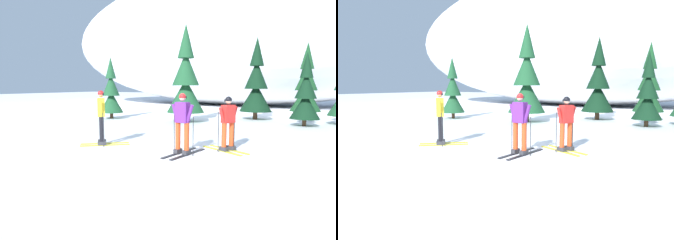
{
  "view_description": "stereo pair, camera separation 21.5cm",
  "coord_description": "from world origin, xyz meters",
  "views": [
    {
      "loc": [
        4.85,
        -8.24,
        2.04
      ],
      "look_at": [
        0.29,
        -0.17,
        0.95
      ],
      "focal_mm": 32.02,
      "sensor_mm": 36.0,
      "label": 1
    },
    {
      "loc": [
        5.03,
        -8.13,
        2.04
      ],
      "look_at": [
        0.29,
        -0.17,
        0.95
      ],
      "focal_mm": 32.02,
      "sensor_mm": 36.0,
      "label": 2
    }
  ],
  "objects": [
    {
      "name": "ground_plane",
      "position": [
        0.0,
        0.0,
        0.0
      ],
      "size": [
        120.0,
        120.0,
        0.0
      ],
      "primitive_type": "plane",
      "color": "white"
    },
    {
      "name": "pine_tree_center_left",
      "position": [
        0.67,
        9.69,
        2.01
      ],
      "size": [
        1.85,
        1.85,
        4.8
      ],
      "color": "#47301E",
      "rests_on": "ground"
    },
    {
      "name": "pine_tree_left",
      "position": [
        -2.42,
        6.6,
        2.23
      ],
      "size": [
        2.06,
        2.06,
        5.33
      ],
      "color": "#47301E",
      "rests_on": "ground"
    },
    {
      "name": "skier_red_jacket",
      "position": [
        1.97,
        0.59,
        0.88
      ],
      "size": [
        1.66,
        1.12,
        1.69
      ],
      "color": "gold",
      "rests_on": "ground"
    },
    {
      "name": "pine_tree_center",
      "position": [
        3.2,
        11.5,
        1.91
      ],
      "size": [
        1.76,
        1.76,
        4.56
      ],
      "color": "#47301E",
      "rests_on": "ground"
    },
    {
      "name": "pine_tree_far_left",
      "position": [
        -7.07,
        5.87,
        1.55
      ],
      "size": [
        1.43,
        1.43,
        3.7
      ],
      "color": "#47301E",
      "rests_on": "ground"
    },
    {
      "name": "skier_purple_jacket",
      "position": [
        0.97,
        -0.51,
        0.94
      ],
      "size": [
        0.77,
        1.81,
        1.8
      ],
      "color": "black",
      "rests_on": "ground"
    },
    {
      "name": "pine_tree_center_right",
      "position": [
        3.5,
        7.9,
        1.53
      ],
      "size": [
        1.41,
        1.41,
        3.65
      ],
      "color": "#47301E",
      "rests_on": "ground"
    },
    {
      "name": "snow_ridge_background",
      "position": [
        -3.99,
        22.15,
        6.71
      ],
      "size": [
        39.12,
        18.95,
        13.42
      ],
      "primitive_type": "ellipsoid",
      "color": "white",
      "rests_on": "ground"
    },
    {
      "name": "skier_yellow_jacket",
      "position": [
        -2.07,
        -0.57,
        0.98
      ],
      "size": [
        1.54,
        1.41,
        1.85
      ],
      "color": "gold",
      "rests_on": "ground"
    }
  ]
}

